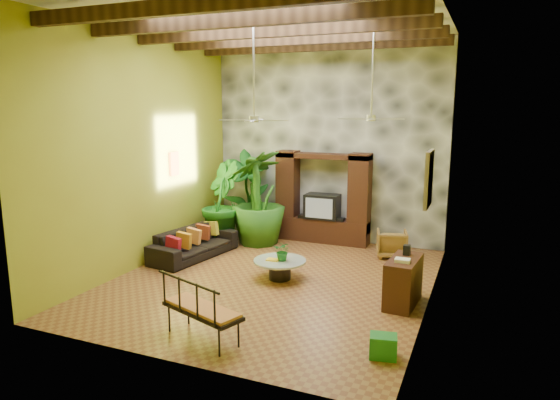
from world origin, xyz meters
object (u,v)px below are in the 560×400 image
at_px(ceiling_fan_back, 371,108).
at_px(side_console, 403,282).
at_px(ceiling_fan_front, 254,108).
at_px(wicker_armchair, 392,244).
at_px(coffee_table, 280,267).
at_px(entertainment_center, 322,204).
at_px(green_bin, 383,346).
at_px(tall_plant_c, 258,197).
at_px(iron_bench, 199,307).
at_px(tall_plant_a, 247,194).
at_px(tall_plant_b, 220,202).
at_px(sofa, 194,243).

height_order(ceiling_fan_back, side_console, ceiling_fan_back).
relative_size(ceiling_fan_front, side_console, 1.79).
distance_m(wicker_armchair, coffee_table, 2.98).
height_order(entertainment_center, green_bin, entertainment_center).
height_order(coffee_table, side_console, side_console).
bearing_deg(tall_plant_c, ceiling_fan_front, -65.90).
bearing_deg(entertainment_center, green_bin, -63.86).
bearing_deg(iron_bench, ceiling_fan_front, 115.25).
bearing_deg(green_bin, tall_plant_a, 132.15).
bearing_deg(tall_plant_b, sofa, -88.97).
xyz_separation_m(coffee_table, side_console, (2.49, -0.35, 0.16)).
distance_m(tall_plant_a, green_bin, 7.01).
distance_m(sofa, side_console, 4.98).
bearing_deg(green_bin, ceiling_fan_back, 106.87).
distance_m(ceiling_fan_back, iron_bench, 5.18).
bearing_deg(coffee_table, wicker_armchair, 52.97).
bearing_deg(ceiling_fan_front, tall_plant_b, 131.45).
height_order(sofa, tall_plant_b, tall_plant_b).
bearing_deg(iron_bench, wicker_armchair, 90.28).
height_order(entertainment_center, side_console, entertainment_center).
xyz_separation_m(sofa, tall_plant_b, (-0.02, 1.30, 0.72)).
bearing_deg(sofa, tall_plant_c, -19.57).
height_order(tall_plant_c, side_console, tall_plant_c).
bearing_deg(sofa, tall_plant_a, 1.35).
bearing_deg(side_console, tall_plant_a, 149.78).
distance_m(ceiling_fan_front, tall_plant_c, 3.71).
distance_m(ceiling_fan_front, green_bin, 4.70).
xyz_separation_m(sofa, wicker_armchair, (4.19, 1.78, -0.02)).
relative_size(ceiling_fan_front, wicker_armchair, 2.72).
relative_size(ceiling_fan_front, green_bin, 5.00).
bearing_deg(ceiling_fan_back, coffee_table, -143.92).
xyz_separation_m(tall_plant_a, iron_bench, (2.06, -5.72, -0.60)).
bearing_deg(ceiling_fan_back, tall_plant_a, 155.02).
distance_m(tall_plant_b, side_console, 5.44).
distance_m(entertainment_center, wicker_armchair, 2.11).
relative_size(entertainment_center, sofa, 1.07).
bearing_deg(green_bin, sofa, 149.05).
bearing_deg(iron_bench, ceiling_fan_back, 88.38).
distance_m(sofa, coffee_table, 2.47).
height_order(entertainment_center, iron_bench, entertainment_center).
relative_size(ceiling_fan_back, side_console, 1.79).
height_order(ceiling_fan_back, iron_bench, ceiling_fan_back).
distance_m(tall_plant_a, side_console, 5.61).
bearing_deg(green_bin, coffee_table, 137.15).
relative_size(tall_plant_a, green_bin, 6.18).
relative_size(tall_plant_b, side_console, 2.01).
xyz_separation_m(entertainment_center, tall_plant_a, (-2.01, -0.26, 0.18)).
bearing_deg(green_bin, tall_plant_c, 131.58).
distance_m(ceiling_fan_back, tall_plant_c, 3.91).
relative_size(wicker_armchair, coffee_table, 0.65).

